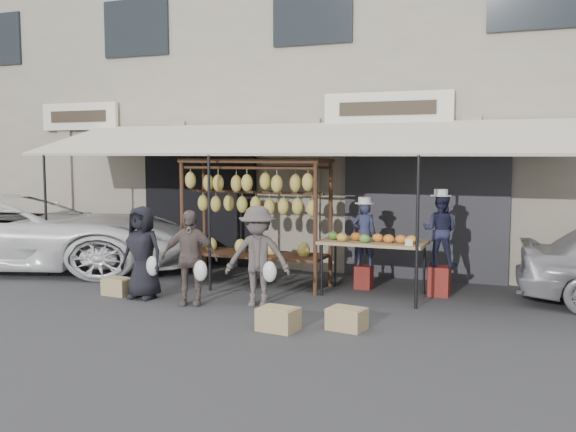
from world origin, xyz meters
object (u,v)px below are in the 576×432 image
Objects in this scene: crate_near_b at (347,319)px; van at (4,213)px; crate_far at (118,287)px; crate_near_a at (278,319)px; produce_table at (373,242)px; vendor_right at (440,230)px; customer_left at (142,252)px; customer_right at (258,256)px; banana_rack at (254,197)px; customer_mid at (189,257)px; vendor_left at (364,234)px.

van reaches higher than crate_near_b.
crate_near_a is at bearing -16.91° from crate_far.
produce_table is 1.43× the size of vendor_right.
customer_left is 0.97× the size of customer_right.
produce_table is 3.73m from customer_left.
customer_right is 6.11m from van.
banana_rack is 1.70m from customer_right.
produce_table is 2.69m from crate_near_a.
crate_near_a is at bearing -155.48° from crate_near_b.
customer_mid is at bearing 33.33° from vendor_right.
produce_table is at bearing 14.23° from customer_mid.
crate_near_a is at bearing -59.20° from banana_rack.
banana_rack is 3.46m from crate_near_b.
customer_right reaches higher than vendor_left.
customer_right reaches higher than crate_far.
customer_left is 1.94m from customer_right.
customer_mid is 2.10m from crate_near_a.
crate_far is at bearing 171.42° from crate_near_b.
crate_near_a is at bearing -44.57° from customer_mid.
vendor_left is at bearing 14.65° from banana_rack.
crate_near_a reaches higher than crate_far.
vendor_right is (1.29, -0.08, 0.13)m from vendor_left.
customer_right reaches higher than crate_near_b.
crate_near_b is (3.57, -0.56, -0.60)m from customer_left.
produce_table is at bearing 26.58° from customer_right.
vendor_right is at bearing 72.03° from crate_near_b.
vendor_right reaches higher than customer_mid.
van is (-6.84, 2.13, 0.99)m from crate_near_a.
produce_table is 3.77× the size of crate_far.
crate_far is (-2.46, -0.16, -0.63)m from customer_right.
vendor_right reaches higher than crate_far.
crate_far is (-1.79, -1.51, -1.43)m from banana_rack.
produce_table is 1.16× the size of customer_mid.
vendor_right is at bearing 21.17° from crate_far.
customer_right is 0.28× the size of van.
crate_near_b is at bearing -7.30° from customer_left.
customer_left is 1.02× the size of customer_mid.
customer_right is at bearing 37.91° from vendor_right.
customer_right is 3.22× the size of crate_near_b.
crate_near_a is (0.82, -1.16, -0.62)m from customer_right.
vendor_left is 0.73× the size of customer_right.
produce_table is 0.31× the size of van.
vendor_right is (3.14, 0.40, -0.49)m from banana_rack.
produce_table is 1.99m from customer_right.
produce_table is at bearing 0.08° from banana_rack.
customer_left is 0.27× the size of van.
customer_right is 1.55m from crate_near_a.
banana_rack is at bearing 100.22° from customer_right.
customer_mid is at bearing -101.44° from banana_rack.
produce_table is 2.26m from crate_near_b.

